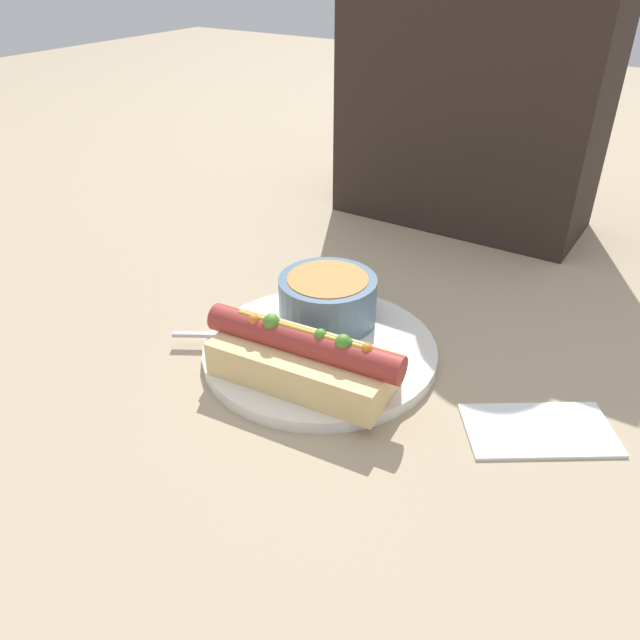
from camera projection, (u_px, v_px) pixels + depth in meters
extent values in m
plane|color=tan|center=(320.00, 355.00, 0.66)|extent=(4.00, 4.00, 0.00)
cylinder|color=white|center=(320.00, 351.00, 0.66)|extent=(0.25, 0.25, 0.01)
cube|color=#E5C17F|center=(303.00, 364.00, 0.60)|extent=(0.18, 0.09, 0.04)
cylinder|color=#9E332D|center=(303.00, 342.00, 0.59)|extent=(0.20, 0.05, 0.03)
sphere|color=orange|center=(367.00, 349.00, 0.55)|extent=(0.01, 0.01, 0.01)
sphere|color=#518C2D|center=(320.00, 335.00, 0.57)|extent=(0.01, 0.01, 0.01)
sphere|color=#387A28|center=(348.00, 344.00, 0.56)|extent=(0.01, 0.01, 0.01)
sphere|color=orange|center=(254.00, 320.00, 0.60)|extent=(0.01, 0.01, 0.01)
sphere|color=#518C2D|center=(343.00, 342.00, 0.56)|extent=(0.02, 0.02, 0.02)
sphere|color=#518C2D|center=(271.00, 322.00, 0.59)|extent=(0.02, 0.02, 0.02)
cylinder|color=gold|center=(303.00, 330.00, 0.58)|extent=(0.14, 0.02, 0.01)
cylinder|color=slate|center=(328.00, 300.00, 0.69)|extent=(0.11, 0.11, 0.05)
cylinder|color=#C67533|center=(328.00, 284.00, 0.68)|extent=(0.09, 0.09, 0.02)
cube|color=#B7B7BC|center=(231.00, 335.00, 0.67)|extent=(0.11, 0.07, 0.00)
ellipsoid|color=#B7B7BC|center=(305.00, 334.00, 0.67)|extent=(0.04, 0.04, 0.01)
cube|color=white|center=(539.00, 428.00, 0.56)|extent=(0.15, 0.13, 0.01)
cube|color=#2D231E|center=(473.00, 95.00, 0.89)|extent=(0.37, 0.16, 0.37)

